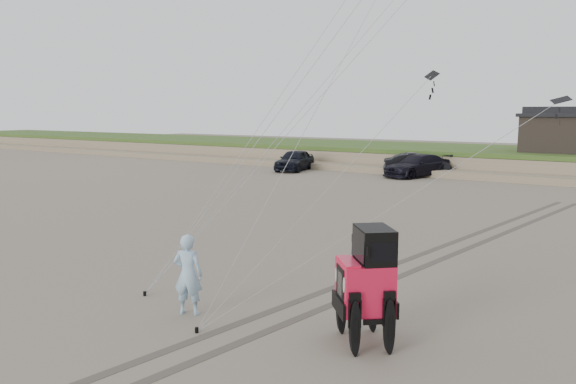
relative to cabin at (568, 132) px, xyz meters
name	(u,v)px	position (x,y,z in m)	size (l,w,h in m)	color
ground	(216,322)	(-2.00, -37.00, -3.24)	(160.00, 160.00, 0.00)	#6B6054
dune_ridge	(539,162)	(-2.00, 0.50, -2.42)	(160.00, 14.25, 1.73)	#7A6B54
cabin	(568,132)	(0.00, 0.00, 0.00)	(6.40, 5.40, 3.35)	black
truck_a	(295,160)	(-18.59, -8.61, -2.39)	(2.00, 4.96, 1.69)	black
truck_b	(417,164)	(-9.27, -6.04, -2.42)	(1.73, 4.96, 1.63)	black
truck_c	(417,166)	(-8.81, -7.21, -2.42)	(2.28, 5.61, 1.63)	black
jeep	(365,297)	(1.29, -36.18, -2.27)	(2.23, 5.17, 1.93)	red
man	(188,274)	(-2.84, -36.98, -2.28)	(0.70, 0.46, 1.91)	#94C4E5
stake_main	(145,294)	(-4.71, -36.67, -3.18)	(0.08, 0.08, 0.12)	black
stake_aux	(197,330)	(-1.91, -37.72, -3.18)	(0.08, 0.08, 0.12)	black
tire_tracks	(427,258)	(0.00, -29.00, -3.23)	(5.22, 29.74, 0.01)	#4C443D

